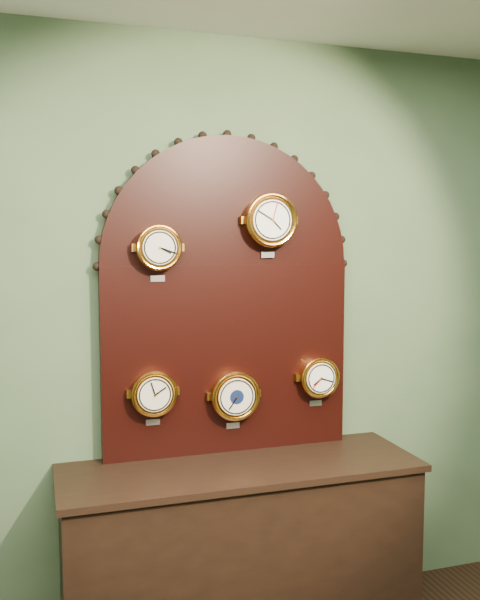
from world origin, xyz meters
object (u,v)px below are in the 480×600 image
object	(u,v)px
display_board	(227,287)
hygrometer	(154,393)
shop_counter	(241,555)
barometer	(235,396)
roman_clock	(159,248)
arabic_clock	(270,220)
tide_clock	(319,377)

from	to	relation	value
display_board	hygrometer	size ratio (longest dim) A/B	5.81
shop_counter	barometer	distance (m)	0.73
roman_clock	shop_counter	bearing A→B (deg)	-24.37
arabic_clock	hygrometer	size ratio (longest dim) A/B	1.16
shop_counter	display_board	world-z (taller)	display_board
hygrometer	barometer	distance (m)	0.39
shop_counter	hygrometer	bearing A→B (deg)	157.44
roman_clock	hygrometer	world-z (taller)	roman_clock
shop_counter	display_board	xyz separation A→B (m)	(0.00, 0.22, 1.23)
hygrometer	tide_clock	bearing A→B (deg)	0.02
hygrometer	shop_counter	bearing A→B (deg)	-22.56
display_board	roman_clock	size ratio (longest dim) A/B	5.92
barometer	tide_clock	xyz separation A→B (m)	(0.43, 0.00, 0.06)
roman_clock	barometer	distance (m)	0.79
tide_clock	barometer	bearing A→B (deg)	-179.86
display_board	tide_clock	world-z (taller)	display_board
shop_counter	barometer	size ratio (longest dim) A/B	5.56
barometer	tide_clock	size ratio (longest dim) A/B	1.13
display_board	hygrometer	world-z (taller)	display_board
display_board	tide_clock	distance (m)	0.64
shop_counter	arabic_clock	distance (m)	1.56
display_board	arabic_clock	size ratio (longest dim) A/B	5.02
shop_counter	hygrometer	world-z (taller)	hygrometer
shop_counter	hygrometer	xyz separation A→B (m)	(-0.37, 0.15, 0.75)
tide_clock	display_board	bearing A→B (deg)	171.63
barometer	tide_clock	distance (m)	0.44
arabic_clock	hygrometer	bearing A→B (deg)	179.89
display_board	arabic_clock	distance (m)	0.37
display_board	hygrometer	bearing A→B (deg)	-169.86
tide_clock	hygrometer	bearing A→B (deg)	-179.98
shop_counter	display_board	distance (m)	1.25
shop_counter	display_board	size ratio (longest dim) A/B	1.05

